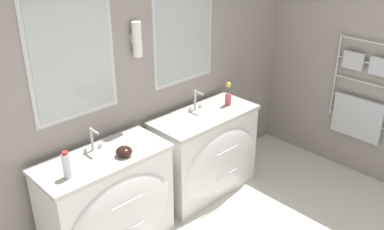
{
  "coord_description": "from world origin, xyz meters",
  "views": [
    {
      "loc": [
        -2.0,
        -0.83,
        2.6
      ],
      "look_at": [
        0.2,
        1.45,
        1.12
      ],
      "focal_mm": 40.0,
      "sensor_mm": 36.0,
      "label": 1
    }
  ],
  "objects_px": {
    "vanity_left": "(109,202)",
    "vanity_right": "(207,153)",
    "toiletry_bottle": "(67,165)",
    "flower_vase": "(228,95)",
    "amenity_bowl": "(124,151)"
  },
  "relations": [
    {
      "from": "vanity_right",
      "to": "amenity_bowl",
      "type": "relative_size",
      "value": 8.3
    },
    {
      "from": "toiletry_bottle",
      "to": "amenity_bowl",
      "type": "bearing_deg",
      "value": -3.56
    },
    {
      "from": "flower_vase",
      "to": "amenity_bowl",
      "type": "bearing_deg",
      "value": -175.7
    },
    {
      "from": "toiletry_bottle",
      "to": "vanity_right",
      "type": "bearing_deg",
      "value": 1.94
    },
    {
      "from": "amenity_bowl",
      "to": "toiletry_bottle",
      "type": "bearing_deg",
      "value": 176.44
    },
    {
      "from": "vanity_left",
      "to": "vanity_right",
      "type": "height_order",
      "value": "same"
    },
    {
      "from": "vanity_right",
      "to": "vanity_left",
      "type": "bearing_deg",
      "value": 180.0
    },
    {
      "from": "vanity_left",
      "to": "toiletry_bottle",
      "type": "distance_m",
      "value": 0.63
    },
    {
      "from": "vanity_right",
      "to": "amenity_bowl",
      "type": "bearing_deg",
      "value": -175.51
    },
    {
      "from": "toiletry_bottle",
      "to": "flower_vase",
      "type": "distance_m",
      "value": 1.82
    },
    {
      "from": "vanity_left",
      "to": "amenity_bowl",
      "type": "height_order",
      "value": "amenity_bowl"
    },
    {
      "from": "amenity_bowl",
      "to": "vanity_left",
      "type": "bearing_deg",
      "value": 148.62
    },
    {
      "from": "vanity_right",
      "to": "flower_vase",
      "type": "bearing_deg",
      "value": 3.72
    },
    {
      "from": "vanity_left",
      "to": "toiletry_bottle",
      "type": "relative_size",
      "value": 5.03
    },
    {
      "from": "toiletry_bottle",
      "to": "flower_vase",
      "type": "height_order",
      "value": "flower_vase"
    }
  ]
}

